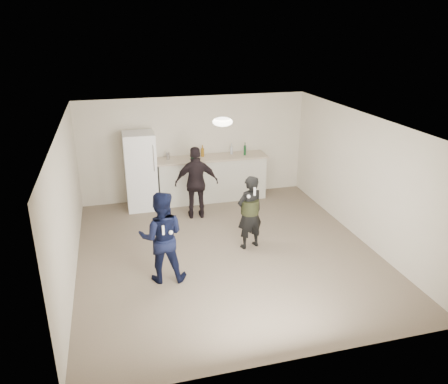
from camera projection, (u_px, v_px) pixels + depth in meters
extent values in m
plane|color=#6B5B4C|center=(227.00, 252.00, 8.35)|extent=(6.00, 6.00, 0.00)
plane|color=silver|center=(227.00, 122.00, 7.44)|extent=(6.00, 6.00, 0.00)
plane|color=beige|center=(195.00, 148.00, 10.60)|extent=(6.00, 0.00, 6.00)
plane|color=beige|center=(292.00, 278.00, 5.19)|extent=(6.00, 0.00, 6.00)
plane|color=beige|center=(67.00, 206.00, 7.24)|extent=(0.00, 6.00, 6.00)
plane|color=beige|center=(362.00, 178.00, 8.55)|extent=(0.00, 6.00, 6.00)
cube|color=beige|center=(212.00, 179.00, 10.65)|extent=(2.60, 0.56, 1.05)
cube|color=#C6B29A|center=(212.00, 158.00, 10.45)|extent=(2.68, 0.64, 0.04)
cube|color=white|center=(141.00, 171.00, 10.04)|extent=(0.70, 0.70, 1.80)
cylinder|color=silver|center=(154.00, 158.00, 9.63)|extent=(0.02, 0.02, 0.60)
ellipsoid|color=white|center=(223.00, 122.00, 7.73)|extent=(0.36, 0.36, 0.16)
cylinder|color=#AAA9AE|center=(168.00, 156.00, 10.23)|extent=(0.08, 0.08, 0.17)
imported|color=#0F1842|center=(162.00, 237.00, 7.19)|extent=(0.86, 0.72, 1.58)
imported|color=black|center=(250.00, 212.00, 8.27)|extent=(0.60, 0.47, 1.46)
cylinder|color=#2E3518|center=(250.00, 207.00, 8.23)|extent=(0.34, 0.34, 0.28)
imported|color=black|center=(197.00, 183.00, 9.56)|extent=(0.99, 0.50, 1.63)
cube|color=white|center=(163.00, 230.00, 6.84)|extent=(0.04, 0.04, 0.15)
sphere|color=white|center=(171.00, 232.00, 6.92)|extent=(0.07, 0.07, 0.07)
cube|color=white|center=(255.00, 191.00, 7.86)|extent=(0.04, 0.04, 0.15)
sphere|color=silver|center=(249.00, 197.00, 7.90)|extent=(0.07, 0.07, 0.07)
cylinder|color=#12401E|center=(245.00, 150.00, 10.56)|extent=(0.06, 0.06, 0.23)
cylinder|color=#B6BBC2|center=(231.00, 150.00, 10.65)|extent=(0.07, 0.07, 0.19)
cylinder|color=#8A5C14|center=(203.00, 152.00, 10.45)|extent=(0.08, 0.08, 0.20)
cylinder|color=#165029|center=(192.00, 155.00, 10.21)|extent=(0.07, 0.07, 0.21)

